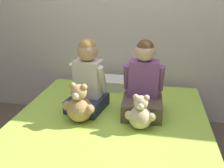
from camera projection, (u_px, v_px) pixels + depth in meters
The scene contains 7 objects.
wall_behind_bed at pixel (127, 10), 2.54m from camera, with size 8.00×0.06×2.50m.
bed at pixel (106, 155), 1.90m from camera, with size 1.63×2.01×0.46m.
child_on_left at pixel (88, 79), 2.08m from camera, with size 0.36×0.39×0.63m.
child_on_right at pixel (143, 87), 2.00m from camera, with size 0.35×0.38×0.64m.
teddy_bear_held_by_left_child at pixel (79, 105), 1.91m from camera, with size 0.28×0.21×0.33m.
teddy_bear_held_by_right_child at pixel (140, 114), 1.82m from camera, with size 0.24×0.18×0.28m.
pillow_at_headboard at pixel (122, 84), 2.56m from camera, with size 0.58×0.26×0.11m.
Camera 1 is at (0.34, -1.51, 1.47)m, focal length 38.00 mm.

